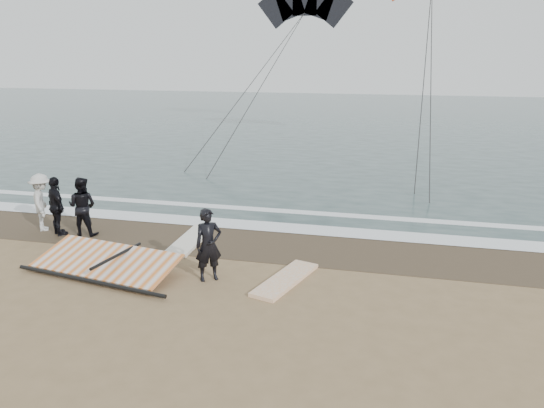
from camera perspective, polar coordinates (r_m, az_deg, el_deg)
The scene contains 11 objects.
ground at distance 10.86m, azimuth -6.31°, elevation -12.29°, with size 120.00×120.00×0.00m, color #8C704C.
sea at distance 42.41m, azimuth 8.91°, elevation 8.90°, with size 120.00×54.00×0.02m, color #233838.
wet_sand at distance 14.80m, azimuth -0.47°, elevation -4.26°, with size 120.00×2.80×0.01m, color #4C3D2B.
foam_near at distance 16.07m, azimuth 0.72°, elevation -2.50°, with size 120.00×0.90×0.01m, color white.
foam_far at distance 17.66m, azimuth 1.94°, elevation -0.80°, with size 120.00×0.45×0.01m, color white.
man_main at distance 12.32m, azimuth -6.85°, elevation -4.39°, with size 0.63×0.41×1.72m, color black.
board_white at distance 12.44m, azimuth 1.45°, elevation -8.13°, with size 0.63×2.25×0.09m, color white.
board_cream at distance 15.10m, azimuth -8.75°, elevation -3.85°, with size 0.65×2.43×0.10m, color silver.
trio_cluster at distance 16.61m, azimuth -21.98°, elevation -0.07°, with size 2.41×1.41×1.74m.
sail_rig at distance 13.64m, azimuth -17.34°, elevation -5.99°, with size 4.13×2.28×0.49m.
kite_dark at distance 36.64m, azimuth 3.49°, elevation 20.27°, with size 6.91×7.99×17.51m.
Camera 1 is at (3.34, -8.97, 5.14)m, focal length 35.00 mm.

